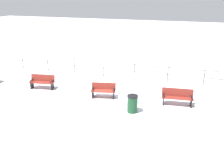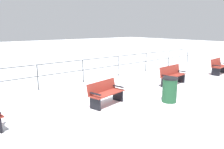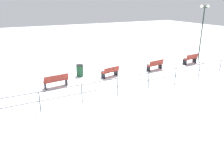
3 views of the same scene
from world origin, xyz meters
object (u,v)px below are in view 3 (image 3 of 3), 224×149
(bench_third, at_px, (110,72))
(lamppost_near, at_px, (203,21))
(trash_bin, at_px, (80,70))
(bench_second, at_px, (155,65))
(bench_fourth, at_px, (56,80))
(bench_nearest, at_px, (191,59))

(bench_third, bearing_deg, lamppost_near, -94.98)
(bench_third, xyz_separation_m, trash_bin, (1.25, 2.01, 0.03))
(bench_second, distance_m, bench_fourth, 8.41)
(bench_nearest, distance_m, lamppost_near, 4.24)
(lamppost_near, bearing_deg, bench_third, 96.44)
(bench_third, relative_size, lamppost_near, 0.29)
(bench_nearest, xyz_separation_m, bench_third, (0.00, 8.40, -0.06))
(bench_fourth, bearing_deg, bench_nearest, -94.35)
(bench_second, distance_m, lamppost_near, 7.50)
(bench_second, xyz_separation_m, bench_third, (0.12, 4.20, -0.03))
(bench_third, distance_m, lamppost_near, 11.37)
(bench_second, bearing_deg, bench_nearest, -96.09)
(bench_nearest, distance_m, bench_third, 8.40)
(lamppost_near, bearing_deg, trash_bin, 89.84)
(bench_nearest, relative_size, lamppost_near, 0.31)
(bench_fourth, bearing_deg, trash_bin, -61.40)
(lamppost_near, height_order, trash_bin, lamppost_near)
(bench_nearest, bearing_deg, bench_second, 85.61)
(bench_nearest, distance_m, bench_fourth, 12.61)
(lamppost_near, xyz_separation_m, trash_bin, (0.03, 12.81, -3.29))
(bench_second, height_order, lamppost_near, lamppost_near)
(bench_nearest, xyz_separation_m, bench_second, (-0.12, 4.20, -0.02))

